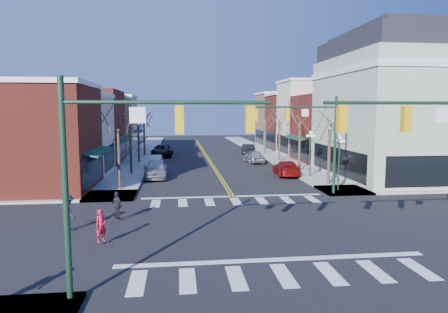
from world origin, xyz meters
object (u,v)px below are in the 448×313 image
object	(u,v)px
car_left_near	(156,169)
pedestrian_dark_a	(117,205)
car_right_far	(248,149)
pedestrian_dark_b	(68,212)
car_right_near	(286,168)
lamppost_corner	(339,153)
car_left_far	(162,151)
car_left_mid	(154,162)
pedestrian_red_a	(101,226)
lamppost_midblock	(311,146)
car_right_mid	(254,157)
victorian_corner	(401,105)

from	to	relation	value
car_left_near	pedestrian_dark_a	xyz separation A→B (m)	(-1.43, -14.24, 0.07)
car_right_far	pedestrian_dark_a	world-z (taller)	pedestrian_dark_a
pedestrian_dark_a	pedestrian_dark_b	bearing A→B (deg)	-92.39
car_right_near	pedestrian_dark_b	world-z (taller)	pedestrian_dark_b
car_right_near	lamppost_corner	bearing A→B (deg)	107.84
car_left_far	lamppost_corner	bearing A→B (deg)	-58.48
car_left_mid	car_left_far	xyz separation A→B (m)	(0.45, 11.82, 0.08)
car_left_mid	pedestrian_red_a	distance (m)	24.03
lamppost_midblock	car_right_mid	distance (m)	11.66
car_right_mid	pedestrian_red_a	size ratio (longest dim) A/B	2.89
lamppost_corner	car_left_near	world-z (taller)	lamppost_corner
victorian_corner	car_right_mid	world-z (taller)	victorian_corner
lamppost_midblock	car_right_far	size ratio (longest dim) A/B	0.95
lamppost_midblock	car_right_near	bearing A→B (deg)	143.61
car_left_far	car_right_near	size ratio (longest dim) A/B	1.17
lamppost_corner	pedestrian_dark_b	distance (m)	19.53
pedestrian_dark_a	lamppost_midblock	bearing A→B (deg)	88.88
car_right_mid	car_left_far	bearing A→B (deg)	-40.38
car_left_mid	car_right_near	xyz separation A→B (m)	(12.73, -5.76, -0.01)
car_right_near	car_right_mid	distance (m)	9.72
car_left_mid	lamppost_corner	bearing A→B (deg)	-41.00
car_right_near	car_right_far	distance (m)	18.44
lamppost_midblock	pedestrian_red_a	world-z (taller)	lamppost_midblock
lamppost_midblock	pedestrian_dark_a	bearing A→B (deg)	-140.36
lamppost_corner	car_right_mid	distance (m)	17.93
victorian_corner	car_right_mid	xyz separation A→B (m)	(-11.43, 11.52, -5.91)
victorian_corner	car_left_mid	distance (m)	24.86
car_right_mid	pedestrian_dark_b	distance (m)	29.43
victorian_corner	car_left_near	xyz separation A→B (m)	(-22.37, 1.90, -5.81)
victorian_corner	lamppost_midblock	bearing A→B (deg)	176.55
lamppost_corner	car_left_far	bearing A→B (deg)	119.05
victorian_corner	lamppost_midblock	distance (m)	9.10
car_left_far	pedestrian_dark_a	size ratio (longest dim) A/B	3.78
lamppost_corner	car_left_far	world-z (taller)	lamppost_corner
car_right_mid	pedestrian_red_a	distance (m)	30.55
car_left_mid	car_left_far	world-z (taller)	car_left_far
lamppost_midblock	car_left_mid	world-z (taller)	lamppost_midblock
car_left_near	pedestrian_dark_b	bearing A→B (deg)	-103.05
car_left_far	pedestrian_dark_a	world-z (taller)	pedestrian_dark_a
pedestrian_dark_a	pedestrian_dark_b	xyz separation A→B (m)	(-2.18, -1.73, 0.12)
victorian_corner	car_left_near	bearing A→B (deg)	175.14
victorian_corner	car_right_mid	bearing A→B (deg)	134.79
lamppost_midblock	pedestrian_dark_a	distance (m)	20.23
car_left_mid	car_right_mid	bearing A→B (deg)	20.72
car_left_far	car_right_mid	world-z (taller)	car_left_far
pedestrian_dark_b	car_right_near	bearing A→B (deg)	-87.48
car_left_near	car_right_far	distance (m)	21.87
pedestrian_dark_a	car_left_far	bearing A→B (deg)	136.80
car_left_near	car_left_far	world-z (taller)	car_left_near
car_left_near	car_right_far	world-z (taller)	car_left_near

